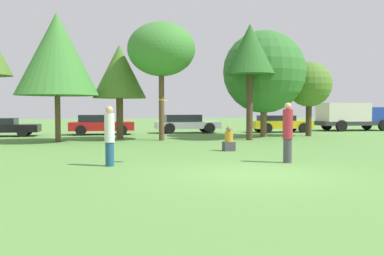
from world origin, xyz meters
name	(u,v)px	position (x,y,z in m)	size (l,w,h in m)	color
ground_plane	(255,174)	(0.00, 0.00, 0.00)	(120.00, 120.00, 0.00)	#5B8E42
person_thrower	(110,135)	(-3.50, 2.40, 0.89)	(0.29, 0.29, 1.74)	navy
person_catcher	(288,132)	(1.83, 1.80, 0.94)	(0.31, 0.31, 1.85)	#3F3F47
frisbee	(163,100)	(-1.92, 2.54, 1.92)	(0.29, 0.29, 0.07)	yellow
bystander_sitting	(229,141)	(1.28, 5.67, 0.39)	(0.44, 0.36, 0.97)	#3F3F47
tree_1	(57,54)	(-5.50, 11.88, 4.33)	(4.06, 4.06, 6.37)	brown
tree_2	(119,72)	(-2.35, 13.21, 3.64)	(2.89, 2.89, 5.12)	brown
tree_3	(161,50)	(-0.32, 11.66, 4.70)	(3.51, 3.51, 6.12)	brown
tree_4	(250,50)	(4.21, 10.75, 4.71)	(2.63, 2.63, 6.09)	#473323
tree_5	(264,72)	(5.93, 12.81, 3.78)	(4.77, 4.77, 6.18)	brown
tree_6	(309,85)	(8.88, 12.86, 3.09)	(2.70, 2.70, 4.46)	#473323
parked_car_red	(100,124)	(-3.25, 17.40, 0.66)	(4.09, 2.11, 1.26)	red
parked_car_silver	(186,123)	(2.44, 17.76, 0.66)	(4.42, 2.02, 1.24)	#B2B2B7
parked_car_yellow	(279,123)	(9.00, 17.01, 0.64)	(4.31, 2.06, 1.18)	gold
delivery_truck_blue	(352,115)	(15.26, 17.71, 1.16)	(5.62, 2.51, 2.08)	#2D2D33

